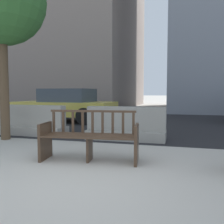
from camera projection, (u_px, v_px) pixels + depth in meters
The scene contains 7 objects.
ground_plane at pixel (70, 184), 3.26m from camera, with size 200.00×200.00×0.00m, color #ADA89E.
street_asphalt at pixel (149, 118), 11.62m from camera, with size 120.00×12.00×0.01m, color black.
street_bench at pixel (90, 138), 4.38m from camera, with size 1.73×0.70×0.88m.
jersey_barrier_centre at pixel (126, 126), 6.35m from camera, with size 2.01×0.70×0.84m.
jersey_barrier_left at pixel (32, 123), 7.11m from camera, with size 2.02×0.76×0.84m.
street_tree at pixel (1, 1), 6.14m from camera, with size 2.20×2.20×4.57m.
car_taxi_near at pixel (65, 105), 10.36m from camera, with size 4.26×2.04×1.35m.
Camera 1 is at (1.36, -2.92, 1.20)m, focal length 40.00 mm.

